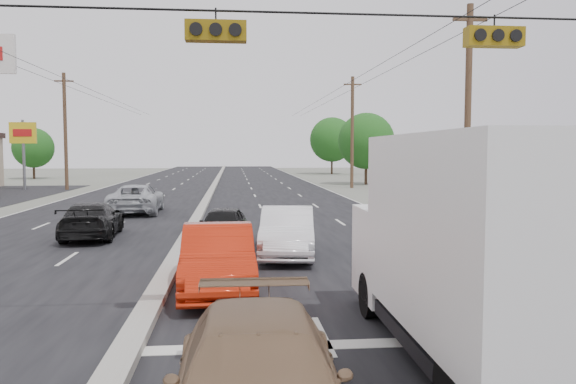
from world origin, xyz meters
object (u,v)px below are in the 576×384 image
tree_right_mid (366,141)px  queue_car_d (472,240)px  utility_pole_right_c (352,131)px  queue_car_b (287,232)px  oncoming_far (136,199)px  utility_pole_right_b (468,113)px  box_truck (474,247)px  red_sedan (218,259)px  oncoming_near (92,220)px  pole_sign_far (23,139)px  queue_car_e (414,215)px  utility_pole_left_c (65,130)px  tan_sedan (258,384)px  tree_right_far (332,140)px  tree_left_far (33,148)px  queue_car_a (223,226)px  black_suv (575,319)px

tree_right_mid → queue_car_d: tree_right_mid is taller
utility_pole_right_c → queue_car_b: utility_pole_right_c is taller
utility_pole_right_c → oncoming_far: size_ratio=1.79×
utility_pole_right_b → queue_car_b: bearing=-141.6°
box_truck → queue_car_b: (-2.09, 9.31, -1.09)m
red_sedan → oncoming_far: red_sedan is taller
tree_right_mid → oncoming_near: size_ratio=1.48×
pole_sign_far → tree_right_mid: (31.00, 5.00, -0.07)m
utility_pole_right_c → queue_car_e: size_ratio=2.72×
utility_pole_left_c → oncoming_far: size_ratio=1.79×
tan_sedan → queue_car_e: size_ratio=1.35×
tan_sedan → oncoming_far: oncoming_far is taller
pole_sign_far → oncoming_near: size_ratio=1.25×
tree_right_far → box_truck: tree_right_far is taller
tree_left_far → queue_car_b: bearing=-63.9°
tree_right_far → queue_car_a: 61.44m
tree_left_far → oncoming_far: bearing=-64.6°
tree_right_far → tan_sedan: (-13.95, -73.65, -4.24)m
pole_sign_far → oncoming_near: (12.33, -27.68, -3.71)m
utility_pole_right_c → tree_left_far: utility_pole_right_c is taller
utility_pole_right_b → queue_car_a: 12.78m
oncoming_far → utility_pole_right_b: bearing=157.5°
box_truck → queue_car_a: 12.69m
tree_right_mid → queue_car_e: size_ratio=1.94×
utility_pole_right_c → queue_car_e: bearing=-96.3°
tree_right_mid → red_sedan: tree_right_mid is taller
utility_pole_right_b → tree_right_far: size_ratio=1.23×
queue_car_a → queue_car_b: bearing=-44.7°
tree_right_far → black_suv: (-9.00, -71.92, -4.14)m
tree_left_far → oncoming_far: tree_left_far is taller
pole_sign_far → tan_sedan: 47.37m
pole_sign_far → queue_car_d: bearing=-54.1°
queue_car_a → tree_right_mid: bearing=75.0°
tree_left_far → utility_pole_left_c: bearing=-64.6°
utility_pole_left_c → oncoming_near: size_ratio=2.08×
black_suv → oncoming_near: 17.80m
red_sedan → tree_left_far: bearing=111.0°
box_truck → red_sedan: bearing=130.9°
tree_left_far → black_suv: tree_left_far is taller
red_sedan → queue_car_a: size_ratio=1.23×
pole_sign_far → oncoming_near: 30.53m
red_sedan → oncoming_far: bearing=104.0°
pole_sign_far → tree_right_mid: tree_right_mid is taller
pole_sign_far → queue_car_d: 42.38m
tree_right_mid → oncoming_near: tree_right_mid is taller
tree_right_mid → tree_right_far: (1.00, 25.00, 0.62)m
tan_sedan → black_suv: black_suv is taller
red_sedan → queue_car_a: red_sedan is taller
tree_left_far → tree_right_far: bearing=14.7°
utility_pole_left_c → utility_pole_right_b: 35.36m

